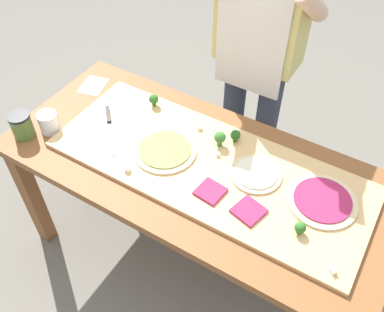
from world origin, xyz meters
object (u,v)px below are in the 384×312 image
Objects in this scene: prep_table at (195,179)px; flour_cup at (49,123)px; pizza_whole_beet_magenta at (322,201)px; cook_center at (258,42)px; pizza_slice_far_left at (249,211)px; pizza_whole_pesto_green at (165,150)px; broccoli_floret_back_mid at (220,138)px; chefs_knife at (109,123)px; cheese_crumble_a at (127,170)px; broccoli_floret_back_left at (235,135)px; broccoli_floret_center_right at (300,228)px; pizza_whole_cheese_artichoke at (256,174)px; sauce_jar at (22,125)px; cheese_crumble_c at (200,128)px; broccoli_floret_back_right at (154,99)px; cheese_crumble_d at (218,154)px; recipe_note at (93,86)px; cheese_crumble_b at (333,271)px; pizza_slice_center at (210,191)px.

flour_cup reaches higher than prep_table.
pizza_whole_beet_magenta is 0.16× the size of cook_center.
pizza_whole_pesto_green is at bearing 167.35° from pizza_slice_far_left.
pizza_slice_far_left is 1.47× the size of broccoli_floret_back_mid.
chefs_knife is at bearing 177.72° from pizza_whole_pesto_green.
broccoli_floret_back_left is at bearing 52.72° from cheese_crumble_a.
broccoli_floret_center_right reaches higher than pizza_whole_pesto_green.
pizza_whole_cheese_artichoke is at bearing 11.75° from pizza_whole_pesto_green.
broccoli_floret_center_right is 0.45× the size of sauce_jar.
prep_table is 99.41× the size of cheese_crumble_c.
sauce_jar is at bearing -162.82° from pizza_whole_cheese_artichoke.
broccoli_floret_back_right is at bearing -127.91° from cook_center.
pizza_slice_far_left is 6.53× the size of cheese_crumble_d.
pizza_whole_cheese_artichoke is 10.50× the size of cheese_crumble_a.
flour_cup reaches higher than pizza_whole_cheese_artichoke.
recipe_note is (-1.03, 0.31, -0.02)m from pizza_slice_far_left.
pizza_slice_far_left is 0.49m from cheese_crumble_c.
broccoli_floret_back_right is 1.10m from cheese_crumble_b.
flour_cup is (-0.93, -0.22, 0.02)m from pizza_whole_cheese_artichoke.
cook_center is at bearing 114.29° from pizza_slice_far_left.
broccoli_floret_back_right is at bearing 177.94° from broccoli_floret_back_left.
broccoli_floret_back_mid reaches higher than broccoli_floret_center_right.
flour_cup is at bearing -150.28° from cheese_crumble_c.
cheese_crumble_d is (-0.02, -0.12, -0.03)m from broccoli_floret_back_left.
pizza_slice_center is at bearing -18.66° from pizza_whole_pesto_green.
flour_cup reaches higher than broccoli_floret_back_left.
prep_table is at bearing 1.22° from chefs_knife.
pizza_whole_beet_magenta is at bearing 10.88° from flour_cup.
pizza_slice_center reaches higher than recipe_note.
broccoli_floret_back_mid is (-0.49, 0.07, 0.04)m from pizza_whole_beet_magenta.
pizza_whole_pesto_green is 1.84× the size of recipe_note.
pizza_whole_beet_magenta is 14.35× the size of cheese_crumble_b.
pizza_whole_cheese_artichoke reaches higher than pizza_slice_center.
cook_center reaches higher than flour_cup.
cheese_crumble_c is 0.18m from cheese_crumble_d.
cheese_crumble_d is at bearing 110.61° from pizza_slice_center.
pizza_slice_far_left reaches higher than recipe_note.
pizza_whole_cheese_artichoke is 0.31m from broccoli_floret_center_right.
sauce_jar is at bearing -161.55° from prep_table.
broccoli_floret_back_left is 0.49× the size of sauce_jar.
pizza_slice_center is 0.36m from cheese_crumble_c.
pizza_whole_pesto_green reaches higher than pizza_slice_far_left.
pizza_slice_center is (0.28, -0.09, -0.00)m from pizza_whole_pesto_green.
broccoli_floret_center_right is 0.56× the size of flour_cup.
pizza_whole_cheese_artichoke is at bearing 5.57° from chefs_knife.
broccoli_floret_center_right is 2.61× the size of cheese_crumble_a.
prep_table is 0.81m from sauce_jar.
chefs_knife is 3.35× the size of broccoli_floret_back_mid.
broccoli_floret_back_mid is at bearing 172.29° from pizza_whole_beet_magenta.
broccoli_floret_center_right is at bearing -27.92° from broccoli_floret_back_mid.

